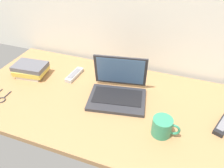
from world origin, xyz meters
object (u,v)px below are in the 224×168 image
remote_control_far (75,75)px  book_stack (31,69)px  coffee_mug (163,127)px  remote_control_near (223,124)px  laptop (118,89)px

remote_control_far → book_stack: bearing=-163.7°
book_stack → remote_control_far: bearing=16.3°
coffee_mug → book_stack: coffee_mug is taller
remote_control_near → remote_control_far: same height
laptop → coffee_mug: laptop is taller
book_stack → coffee_mug: bearing=-13.2°
laptop → remote_control_far: 0.34m
remote_control_near → remote_control_far: size_ratio=1.02×
laptop → remote_control_near: (0.55, -0.05, -0.03)m
laptop → remote_control_near: 0.55m
laptop → book_stack: bearing=178.8°
laptop → book_stack: size_ratio=1.62×
laptop → coffee_mug: bearing=-34.6°
remote_control_far → book_stack: (-0.27, -0.08, 0.03)m
coffee_mug → remote_control_far: coffee_mug is taller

